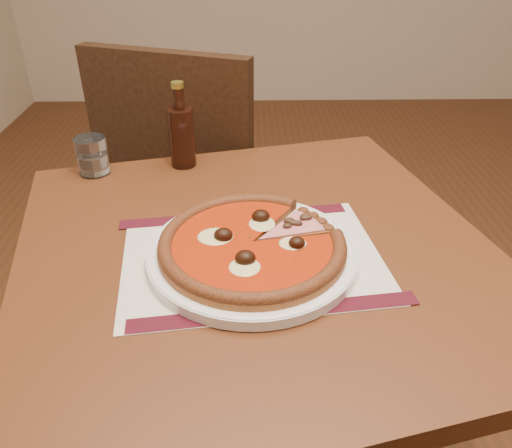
{
  "coord_description": "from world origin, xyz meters",
  "views": [
    {
      "loc": [
        -0.88,
        -0.73,
        1.24
      ],
      "look_at": [
        -0.87,
        -0.01,
        0.78
      ],
      "focal_mm": 35.0,
      "sensor_mm": 36.0,
      "label": 1
    }
  ],
  "objects": [
    {
      "name": "ham_slice",
      "position": [
        -0.8,
        -0.01,
        0.78
      ],
      "size": [
        0.13,
        0.11,
        0.02
      ],
      "rotation": [
        0.0,
        0.0,
        0.57
      ],
      "color": "#954E24",
      "rests_on": "plate"
    },
    {
      "name": "chair_far",
      "position": [
        -1.05,
        0.59,
        0.55
      ],
      "size": [
        0.58,
        0.58,
        0.96
      ],
      "rotation": [
        0.0,
        0.0,
        2.79
      ],
      "color": "black",
      "rests_on": "ground"
    },
    {
      "name": "water_glass",
      "position": [
        -1.22,
        0.26,
        0.79
      ],
      "size": [
        0.07,
        0.07,
        0.08
      ],
      "primitive_type": "cylinder",
      "rotation": [
        0.0,
        0.0,
        0.12
      ],
      "color": "white",
      "rests_on": "table"
    },
    {
      "name": "placemat",
      "position": [
        -0.88,
        -0.07,
        0.75
      ],
      "size": [
        0.46,
        0.35,
        0.0
      ],
      "primitive_type": "cube",
      "rotation": [
        0.0,
        0.0,
        0.13
      ],
      "color": "silver",
      "rests_on": "table"
    },
    {
      "name": "plate",
      "position": [
        -0.88,
        -0.07,
        0.76
      ],
      "size": [
        0.34,
        0.34,
        0.02
      ],
      "primitive_type": "cylinder",
      "color": "white",
      "rests_on": "placemat"
    },
    {
      "name": "table",
      "position": [
        -0.87,
        -0.03,
        0.65
      ],
      "size": [
        0.97,
        0.97,
        0.75
      ],
      "rotation": [
        0.0,
        0.0,
        0.24
      ],
      "color": "#5D2C16",
      "rests_on": "ground"
    },
    {
      "name": "pizza",
      "position": [
        -0.88,
        -0.07,
        0.78
      ],
      "size": [
        0.31,
        0.31,
        0.04
      ],
      "color": "#954E24",
      "rests_on": "plate"
    },
    {
      "name": "bottle",
      "position": [
        -1.03,
        0.3,
        0.82
      ],
      "size": [
        0.06,
        0.06,
        0.19
      ],
      "color": "#36160D",
      "rests_on": "table"
    }
  ]
}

